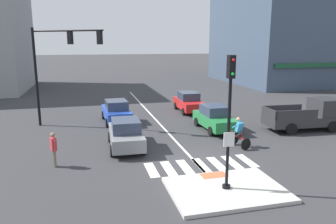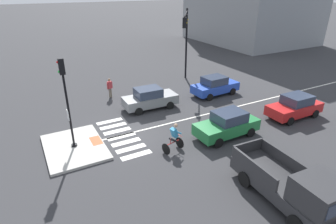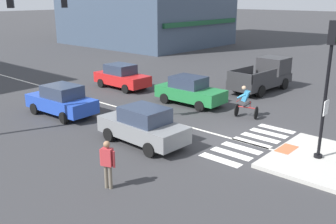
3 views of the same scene
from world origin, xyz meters
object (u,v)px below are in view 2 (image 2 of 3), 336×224
traffic_light_mast (186,33)px  car_red_eastbound_far (295,106)px  pedestrian_at_curb_left (110,86)px  pickup_truck_charcoal_cross_right (294,188)px  car_blue_westbound_far (215,86)px  signal_pole (66,96)px  car_grey_westbound_near (150,98)px  car_green_eastbound_mid (227,124)px  cyclist (174,137)px

traffic_light_mast → car_red_eastbound_far: size_ratio=1.63×
car_red_eastbound_far → pedestrian_at_curb_left: (-9.96, -10.36, 0.17)m
car_red_eastbound_far → pickup_truck_charcoal_cross_right: 9.67m
traffic_light_mast → car_blue_westbound_far: size_ratio=1.61×
traffic_light_mast → car_red_eastbound_far: traffic_light_mast is taller
signal_pole → car_grey_westbound_near: 7.49m
car_blue_westbound_far → pickup_truck_charcoal_cross_right: 13.40m
car_grey_westbound_near → pedestrian_at_curb_left: pedestrian_at_curb_left is taller
car_red_eastbound_far → car_blue_westbound_far: bearing=-160.2°
car_green_eastbound_mid → car_red_eastbound_far: (0.12, 6.03, 0.00)m
cyclist → car_grey_westbound_near: bearing=167.3°
signal_pole → traffic_light_mast: (-7.01, 11.89, 1.44)m
car_green_eastbound_mid → car_grey_westbound_near: same height
car_grey_westbound_near → pedestrian_at_curb_left: size_ratio=2.49×
car_blue_westbound_far → pickup_truck_charcoal_cross_right: bearing=-23.4°
cyclist → pedestrian_at_curb_left: cyclist is taller
car_blue_westbound_far → pedestrian_at_curb_left: 8.89m
car_green_eastbound_mid → car_red_eastbound_far: bearing=88.9°
traffic_light_mast → signal_pole: bearing=-59.5°
car_green_eastbound_mid → pickup_truck_charcoal_cross_right: (6.13, -1.54, 0.17)m
pickup_truck_charcoal_cross_right → cyclist: pickup_truck_charcoal_cross_right is taller
cyclist → car_blue_westbound_far: bearing=128.9°
car_grey_westbound_near → car_blue_westbound_far: size_ratio=0.99×
car_grey_westbound_near → pickup_truck_charcoal_cross_right: pickup_truck_charcoal_cross_right is taller
car_red_eastbound_far → car_grey_westbound_near: bearing=-127.1°
pickup_truck_charcoal_cross_right → pedestrian_at_curb_left: bearing=-170.1°
traffic_light_mast → car_green_eastbound_mid: traffic_light_mast is taller
car_green_eastbound_mid → pedestrian_at_curb_left: pedestrian_at_curb_left is taller
cyclist → pedestrian_at_curb_left: bearing=-176.6°
traffic_light_mast → car_red_eastbound_far: (10.22, 2.85, -3.87)m
traffic_light_mast → pickup_truck_charcoal_cross_right: 17.31m
car_green_eastbound_mid → pickup_truck_charcoal_cross_right: bearing=-14.1°
traffic_light_mast → car_grey_westbound_near: 7.79m
pickup_truck_charcoal_cross_right → cyclist: (-6.23, -2.21, -0.11)m
traffic_light_mast → pedestrian_at_curb_left: size_ratio=4.02×
cyclist → traffic_light_mast: bearing=145.3°
car_blue_westbound_far → cyclist: (6.07, -7.52, 0.06)m
traffic_light_mast → cyclist: 12.76m
car_blue_westbound_far → pedestrian_at_curb_left: pedestrian_at_curb_left is taller
pickup_truck_charcoal_cross_right → pedestrian_at_curb_left: 16.21m
pickup_truck_charcoal_cross_right → pedestrian_at_curb_left: pickup_truck_charcoal_cross_right is taller
cyclist → pedestrian_at_curb_left: (-9.74, -0.57, 0.11)m
car_grey_westbound_near → car_blue_westbound_far: bearing=89.4°
car_blue_westbound_far → pickup_truck_charcoal_cross_right: pickup_truck_charcoal_cross_right is taller
signal_pole → car_green_eastbound_mid: 9.56m
cyclist → car_red_eastbound_far: bearing=88.7°
signal_pole → car_blue_westbound_far: size_ratio=1.23×
signal_pole → cyclist: 6.26m
car_green_eastbound_mid → pedestrian_at_curb_left: (-9.84, -4.33, 0.17)m
traffic_light_mast → pickup_truck_charcoal_cross_right: bearing=-16.2°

